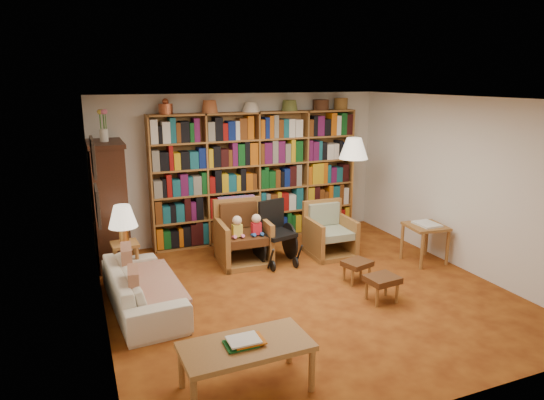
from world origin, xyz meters
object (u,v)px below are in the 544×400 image
wheelchair (275,234)px  side_table_lamp (126,255)px  sofa (143,288)px  armchair_sage (328,234)px  coffee_table (246,349)px  footstool_b (382,281)px  footstool_a (357,265)px  side_table_papers (425,231)px  armchair_leather (241,236)px  floor_lamp (354,153)px

wheelchair → side_table_lamp: bearing=179.6°
sofa → armchair_sage: 3.12m
coffee_table → footstool_b: bearing=25.7°
armchair_sage → footstool_b: size_ratio=1.98×
footstool_a → sofa: bearing=173.8°
sofa → side_table_papers: side_table_papers is taller
side_table_papers → footstool_b: (-1.39, -0.90, -0.22)m
sofa → side_table_papers: bearing=-94.6°
armchair_leather → floor_lamp: (2.01, 0.12, 1.16)m
coffee_table → armchair_leather: bearing=72.0°
armchair_leather → coffee_table: bearing=-108.0°
armchair_sage → side_table_papers: bearing=-36.4°
armchair_sage → footstool_b: (-0.20, -1.78, -0.05)m
side_table_lamp → footstool_a: side_table_lamp is taller
wheelchair → footstool_a: wheelchair is taller
sofa → side_table_papers: (4.20, -0.04, 0.23)m
armchair_leather → footstool_a: bearing=-48.7°
sofa → coffee_table: sofa is taller
sofa → footstool_b: sofa is taller
sofa → armchair_sage: armchair_sage is taller
armchair_leather → floor_lamp: size_ratio=0.53×
side_table_papers → coffee_table: bearing=-151.3°
sofa → armchair_leather: armchair_leather is taller
footstool_a → footstool_b: (-0.03, -0.63, 0.02)m
sofa → coffee_table: bearing=-166.3°
side_table_lamp → wheelchair: wheelchair is taller
armchair_leather → wheelchair: 0.51m
wheelchair → side_table_papers: wheelchair is taller
sofa → armchair_sage: bearing=-78.4°
armchair_leather → floor_lamp: floor_lamp is taller
armchair_sage → side_table_papers: 1.49m
side_table_lamp → coffee_table: size_ratio=0.49×
floor_lamp → footstool_a: floor_lamp is taller
footstool_b → side_table_papers: bearing=32.9°
armchair_sage → coffee_table: (-2.37, -2.83, 0.08)m
armchair_leather → armchair_sage: bearing=-9.2°
sofa → floor_lamp: floor_lamp is taller
side_table_lamp → side_table_papers: size_ratio=0.94×
armchair_sage → wheelchair: wheelchair is taller
footstool_a → footstool_b: size_ratio=1.02×
sofa → armchair_sage: size_ratio=2.17×
side_table_papers → footstool_a: (-1.36, -0.27, -0.24)m
floor_lamp → footstool_b: size_ratio=4.23×
wheelchair → side_table_papers: 2.29m
armchair_sage → footstool_a: size_ratio=1.95×
wheelchair → footstool_b: 1.94m
floor_lamp → coffee_table: floor_lamp is taller
side_table_papers → coffee_table: 4.06m
armchair_sage → footstool_a: bearing=-98.3°
wheelchair → floor_lamp: size_ratio=0.53×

